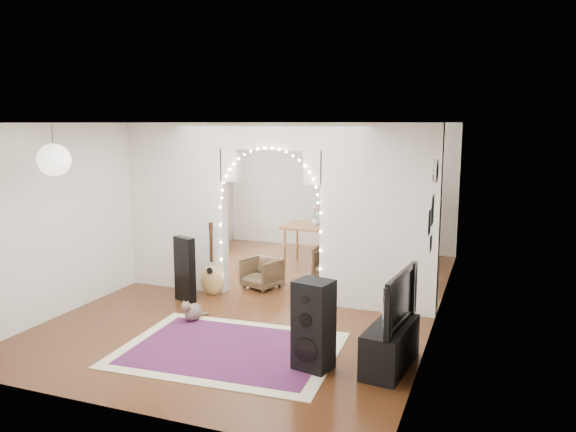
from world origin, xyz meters
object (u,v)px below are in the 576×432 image
(bookcase, at_px, (370,222))
(dining_chair_right, at_px, (333,261))
(acoustic_guitar, at_px, (212,269))
(media_console, at_px, (390,347))
(dining_table, at_px, (316,229))
(dining_chair_left, at_px, (262,273))
(floor_speaker, at_px, (313,325))

(bookcase, distance_m, dining_chair_right, 1.59)
(acoustic_guitar, height_order, media_console, acoustic_guitar)
(dining_table, height_order, dining_chair_left, dining_table)
(acoustic_guitar, bearing_deg, media_console, -26.16)
(dining_chair_left, xyz_separation_m, dining_chair_right, (0.91, 1.05, 0.03))
(dining_chair_right, bearing_deg, bookcase, 77.93)
(floor_speaker, height_order, dining_chair_left, floor_speaker)
(bookcase, bearing_deg, dining_table, -126.51)
(dining_chair_left, distance_m, dining_chair_right, 1.40)
(dining_table, bearing_deg, bookcase, 40.69)
(floor_speaker, height_order, dining_chair_right, floor_speaker)
(dining_table, bearing_deg, floor_speaker, -70.64)
(media_console, distance_m, dining_table, 4.70)
(floor_speaker, bearing_deg, dining_chair_right, 114.97)
(media_console, xyz_separation_m, dining_chair_left, (-2.55, 2.32, 0.00))
(bookcase, bearing_deg, floor_speaker, -69.59)
(acoustic_guitar, relative_size, dining_table, 0.81)
(media_console, height_order, dining_chair_left, same)
(floor_speaker, xyz_separation_m, dining_chair_left, (-1.76, 2.64, -0.25))
(media_console, relative_size, bookcase, 0.65)
(dining_table, height_order, dining_chair_right, dining_table)
(acoustic_guitar, height_order, dining_chair_right, acoustic_guitar)
(bookcase, distance_m, dining_table, 1.14)
(media_console, xyz_separation_m, dining_chair_right, (-1.64, 3.37, 0.03))
(acoustic_guitar, xyz_separation_m, bookcase, (1.82, 3.17, 0.34))
(media_console, xyz_separation_m, dining_table, (-2.19, 4.14, 0.43))
(floor_speaker, xyz_separation_m, media_console, (0.79, 0.32, -0.25))
(dining_chair_left, height_order, dining_chair_right, dining_chair_right)
(floor_speaker, height_order, dining_table, floor_speaker)
(floor_speaker, distance_m, dining_table, 4.68)
(media_console, bearing_deg, dining_chair_left, 144.43)
(floor_speaker, bearing_deg, acoustic_guitar, 151.58)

